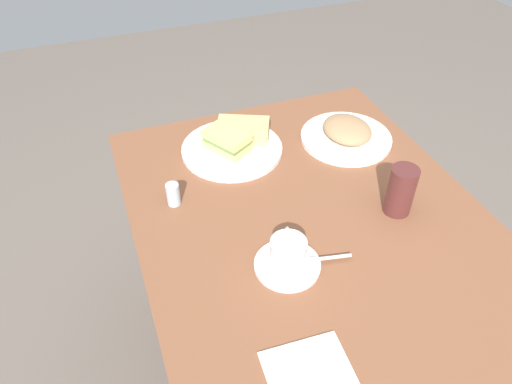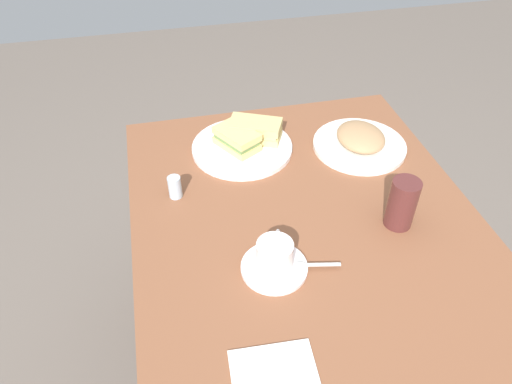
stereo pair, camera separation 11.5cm
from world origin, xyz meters
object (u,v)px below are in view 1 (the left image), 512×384
object	(u,v)px
sandwich_back	(243,130)
coffee_cup	(288,252)
dining_table	(327,269)
spoon	(321,259)
sandwich_front	(227,141)
sandwich_plate	(232,149)
side_plate	(346,138)
napkin	(312,379)
salt_shaker	(173,194)
drinking_glass	(401,191)
coffee_saucer	(287,265)

from	to	relation	value
sandwich_back	coffee_cup	size ratio (longest dim) A/B	1.56
dining_table	spoon	bearing A→B (deg)	-49.15
sandwich_front	sandwich_back	size ratio (longest dim) A/B	0.89
sandwich_front	sandwich_plate	bearing A→B (deg)	95.55
coffee_cup	spoon	bearing A→B (deg)	76.99
side_plate	coffee_cup	bearing A→B (deg)	-42.63
sandwich_plate	napkin	distance (m)	0.68
sandwich_plate	salt_shaker	size ratio (longest dim) A/B	4.75
sandwich_back	spoon	size ratio (longest dim) A/B	1.63
spoon	side_plate	bearing A→B (deg)	145.18
drinking_glass	coffee_cup	bearing A→B (deg)	-77.66
sandwich_plate	drinking_glass	size ratio (longest dim) A/B	2.24
coffee_saucer	drinking_glass	world-z (taller)	drinking_glass
coffee_cup	side_plate	bearing A→B (deg)	137.37
dining_table	napkin	bearing A→B (deg)	-32.82
sandwich_front	salt_shaker	bearing A→B (deg)	-50.43
sandwich_back	drinking_glass	world-z (taller)	drinking_glass
sandwich_front	drinking_glass	xyz separation A→B (m)	(0.36, 0.31, 0.02)
sandwich_front	coffee_saucer	size ratio (longest dim) A/B	1.01
spoon	dining_table	bearing A→B (deg)	130.85
dining_table	sandwich_front	xyz separation A→B (m)	(-0.41, -0.11, 0.12)
coffee_cup	spoon	size ratio (longest dim) A/B	1.04
coffee_cup	side_plate	xyz separation A→B (m)	(-0.37, 0.34, -0.04)
dining_table	side_plate	world-z (taller)	side_plate
side_plate	salt_shaker	size ratio (longest dim) A/B	4.40
sandwich_back	side_plate	bearing A→B (deg)	71.73
sandwich_plate	drinking_glass	xyz separation A→B (m)	(0.36, 0.29, 0.05)
salt_shaker	sandwich_front	bearing A→B (deg)	129.57
dining_table	salt_shaker	size ratio (longest dim) A/B	20.86
coffee_saucer	sandwich_plate	bearing A→B (deg)	177.43
coffee_cup	salt_shaker	xyz separation A→B (m)	(-0.28, -0.18, -0.02)
sandwich_front	salt_shaker	size ratio (longest dim) A/B	2.46
coffee_cup	salt_shaker	size ratio (longest dim) A/B	1.77
coffee_saucer	side_plate	size ratio (longest dim) A/B	0.55
side_plate	salt_shaker	xyz separation A→B (m)	(0.09, -0.52, 0.02)
coffee_cup	salt_shaker	distance (m)	0.33
spoon	napkin	world-z (taller)	spoon
side_plate	spoon	bearing A→B (deg)	-34.82
sandwich_back	spoon	world-z (taller)	sandwich_back
side_plate	dining_table	bearing A→B (deg)	-32.96
dining_table	coffee_saucer	bearing A→B (deg)	-79.46
napkin	coffee_saucer	bearing A→B (deg)	166.43
side_plate	napkin	distance (m)	0.73
salt_shaker	drinking_glass	xyz separation A→B (m)	(0.21, 0.49, 0.03)
dining_table	drinking_glass	size ratio (longest dim) A/B	9.82
side_plate	drinking_glass	xyz separation A→B (m)	(0.30, -0.03, 0.05)
coffee_cup	sandwich_plate	bearing A→B (deg)	177.52
dining_table	coffee_saucer	xyz separation A→B (m)	(0.02, -0.11, 0.08)
drinking_glass	coffee_saucer	bearing A→B (deg)	-77.36
coffee_saucer	spoon	size ratio (longest dim) A/B	1.43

